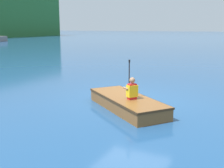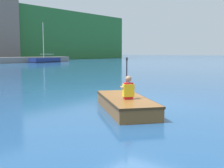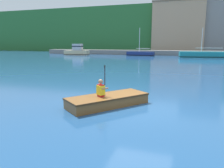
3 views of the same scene
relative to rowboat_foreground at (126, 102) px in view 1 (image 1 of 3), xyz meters
The scene contains 3 objects.
ground_plane 1.19m from the rowboat_foreground, 13.67° to the left, with size 300.00×300.00×0.00m, color navy.
rowboat_foreground is the anchor object (origin of this frame).
person_paddler 0.57m from the rowboat_foreground, 127.96° to the right, with size 0.45×0.45×1.14m.
Camera 1 is at (-8.74, -3.54, 2.46)m, focal length 45.00 mm.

